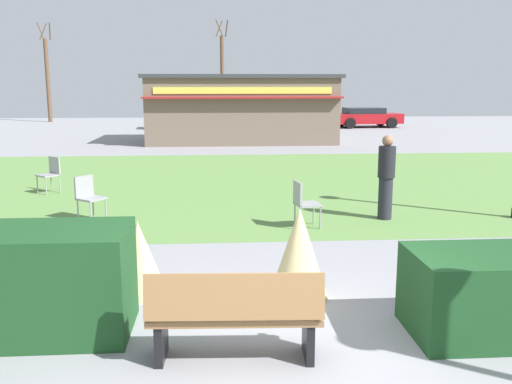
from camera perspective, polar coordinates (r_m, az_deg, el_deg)
name	(u,v)px	position (r m, az deg, el deg)	size (l,w,h in m)	color
ground_plane	(301,357)	(5.90, 4.57, -16.31)	(80.00, 80.00, 0.00)	gray
lawn_patch	(246,182)	(15.60, -0.97, 1.02)	(36.00, 12.00, 0.01)	#5B8442
park_bench	(235,315)	(5.62, -2.17, -12.32)	(1.72, 0.60, 0.95)	olive
hedge_left	(2,283)	(6.73, -24.31, -8.36)	(2.74, 1.10, 1.17)	#19421E
ornamental_grass_behind_left	(139,258)	(7.44, -11.77, -6.56)	(0.71, 0.71, 0.98)	#D1BC7F
ornamental_grass_behind_right	(299,253)	(7.17, 4.38, -6.19)	(0.76, 0.76, 1.18)	#D1BC7F
food_kiosk	(241,108)	(26.33, -1.52, 8.45)	(8.71, 4.67, 3.06)	#6B5B4C
cafe_chair_west	(51,172)	(14.93, -19.99, 1.95)	(0.62, 0.62, 0.89)	gray
cafe_chair_east	(303,200)	(10.64, 4.78, -0.84)	(0.51, 0.51, 0.89)	gray
cafe_chair_center	(88,194)	(11.67, -16.60, -0.22)	(0.62, 0.62, 0.89)	gray
person_strolling	(386,177)	(11.52, 13.01, 1.51)	(0.34, 0.34, 1.69)	#23232D
parked_car_west_slot	(183,118)	(34.45, -7.43, 7.47)	(4.30, 2.24, 1.20)	silver
parked_car_center_slot	(266,117)	(34.52, 0.98, 7.56)	(4.31, 2.28, 1.20)	black
parked_car_east_slot	(365,117)	(35.59, 10.99, 7.47)	(4.34, 2.34, 1.20)	maroon
tree_left_bg	(48,78)	(42.30, -20.30, 10.71)	(0.91, 0.96, 6.72)	brown
tree_right_bg	(222,77)	(40.41, -3.42, 11.55)	(0.91, 0.96, 6.96)	brown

